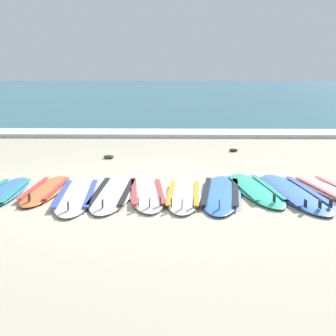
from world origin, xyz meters
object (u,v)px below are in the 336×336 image
(surfboard_9, at_px, (326,189))
(surfboard_1, at_px, (46,190))
(surfboard_3, at_px, (113,193))
(surfboard_0, at_px, (5,192))
(surfboard_6, at_px, (221,193))
(surfboard_2, at_px, (77,195))
(surfboard_4, at_px, (147,193))
(surfboard_8, at_px, (293,192))
(surfboard_7, at_px, (255,189))
(surfboard_5, at_px, (184,195))

(surfboard_9, bearing_deg, surfboard_1, -177.90)
(surfboard_1, bearing_deg, surfboard_3, -8.47)
(surfboard_0, height_order, surfboard_6, same)
(surfboard_2, distance_m, surfboard_6, 2.18)
(surfboard_4, distance_m, surfboard_8, 2.24)
(surfboard_1, height_order, surfboard_3, same)
(surfboard_8, bearing_deg, surfboard_9, 23.04)
(surfboard_4, bearing_deg, surfboard_7, 9.99)
(surfboard_3, height_order, surfboard_6, same)
(surfboard_6, relative_size, surfboard_9, 1.24)
(surfboard_6, relative_size, surfboard_7, 1.06)
(surfboard_3, relative_size, surfboard_7, 1.02)
(surfboard_5, bearing_deg, surfboard_2, -178.41)
(surfboard_0, xyz_separation_m, surfboard_6, (3.31, 0.01, -0.00))
(surfboard_0, bearing_deg, surfboard_9, 3.66)
(surfboard_1, xyz_separation_m, surfboard_3, (1.08, -0.16, -0.00))
(surfboard_8, bearing_deg, surfboard_6, -176.35)
(surfboard_2, height_order, surfboard_8, same)
(surfboard_0, relative_size, surfboard_3, 0.87)
(surfboard_7, bearing_deg, surfboard_0, -175.96)
(surfboard_1, distance_m, surfboard_9, 4.41)
(surfboard_3, relative_size, surfboard_5, 1.13)
(surfboard_3, height_order, surfboard_9, same)
(surfboard_2, bearing_deg, surfboard_1, 150.84)
(surfboard_6, distance_m, surfboard_7, 0.63)
(surfboard_2, bearing_deg, surfboard_8, 3.91)
(surfboard_4, height_order, surfboard_6, same)
(surfboard_7, relative_size, surfboard_8, 0.90)
(surfboard_3, distance_m, surfboard_4, 0.52)
(surfboard_0, distance_m, surfboard_8, 4.43)
(surfboard_2, height_order, surfboard_7, same)
(surfboard_9, bearing_deg, surfboard_2, -173.09)
(surfboard_2, distance_m, surfboard_5, 1.61)
(surfboard_0, distance_m, surfboard_1, 0.61)
(surfboard_4, xyz_separation_m, surfboard_5, (0.55, -0.08, 0.00))
(surfboard_3, distance_m, surfboard_8, 2.76)
(surfboard_4, bearing_deg, surfboard_1, 173.56)
(surfboard_0, height_order, surfboard_8, same)
(surfboard_0, bearing_deg, surfboard_2, -7.40)
(surfboard_4, bearing_deg, surfboard_3, 177.80)
(surfboard_6, height_order, surfboard_9, same)
(surfboard_1, height_order, surfboard_2, same)
(surfboard_1, height_order, surfboard_7, same)
(surfboard_6, bearing_deg, surfboard_4, -178.57)
(surfboard_2, distance_m, surfboard_3, 0.55)
(surfboard_6, bearing_deg, surfboard_2, -175.96)
(surfboard_3, xyz_separation_m, surfboard_7, (2.21, 0.28, 0.00))
(surfboard_2, xyz_separation_m, surfboard_5, (1.61, 0.04, 0.00))
(surfboard_0, xyz_separation_m, surfboard_7, (3.88, 0.27, -0.00))
(surfboard_0, bearing_deg, surfboard_7, 4.04)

